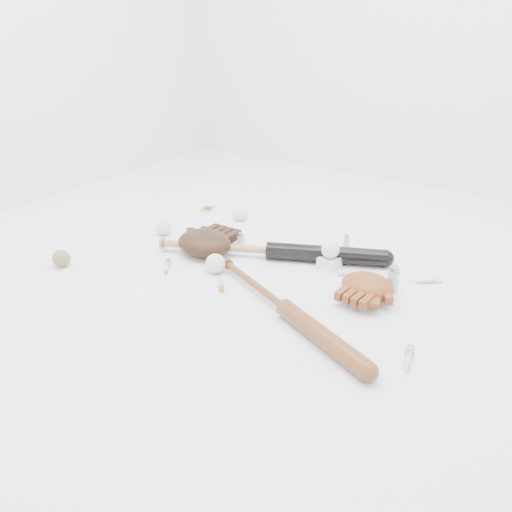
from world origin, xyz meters
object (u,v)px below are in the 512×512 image
Objects in this scene: bat_dark at (269,250)px; bat_wood at (285,308)px; glove_dark at (204,243)px; pedestal at (329,262)px.

bat_wood is at bearing -75.22° from bat_dark.
glove_dark is at bearing -179.60° from bat_wood.
bat_dark reaches higher than pedestal.
glove_dark is at bearing 179.64° from bat_dark.
pedestal is (0.24, 0.07, -0.02)m from bat_dark.
bat_dark is 0.45m from bat_wood.
bat_wood is 0.42m from pedestal.
bat_dark is 13.16× the size of pedestal.
bat_dark is at bearing 152.98° from bat_wood.
bat_wood is 2.93× the size of glove_dark.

